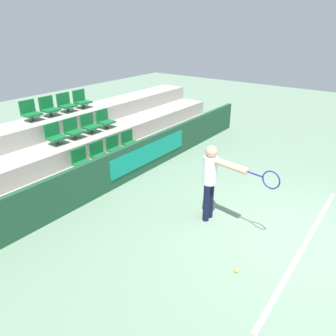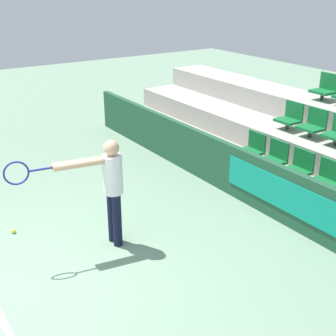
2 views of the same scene
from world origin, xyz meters
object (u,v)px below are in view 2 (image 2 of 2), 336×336
at_px(tennis_ball, 14,231).
at_px(stadium_chair_0, 253,148).
at_px(tennis_player, 107,183).
at_px(stadium_chair_4, 290,117).
at_px(stadium_chair_2, 299,167).
at_px(stadium_chair_8, 325,88).
at_px(stadium_chair_5, 313,124).
at_px(stadium_chair_3, 326,178).
at_px(stadium_chair_1, 275,157).

bearing_deg(tennis_ball, stadium_chair_0, 82.59).
xyz_separation_m(tennis_player, tennis_ball, (-1.08, -1.08, -0.94)).
height_order(stadium_chair_4, tennis_ball, stadium_chair_4).
height_order(stadium_chair_2, stadium_chair_8, stadium_chair_8).
relative_size(stadium_chair_2, tennis_ball, 7.88).
bearing_deg(stadium_chair_8, tennis_ball, -95.21).
height_order(stadium_chair_5, tennis_player, tennis_player).
height_order(stadium_chair_0, stadium_chair_3, same).
xyz_separation_m(stadium_chair_0, stadium_chair_3, (1.67, 0.00, 0.00)).
bearing_deg(stadium_chair_1, stadium_chair_8, 106.73).
bearing_deg(stadium_chair_8, stadium_chair_5, -58.98).
relative_size(stadium_chair_2, stadium_chair_8, 1.00).
bearing_deg(tennis_player, stadium_chair_1, 98.53).
bearing_deg(stadium_chair_5, stadium_chair_2, -58.98).
bearing_deg(tennis_ball, stadium_chair_2, 68.82).
bearing_deg(tennis_player, tennis_ball, -125.72).
xyz_separation_m(stadium_chair_4, tennis_ball, (-0.56, -5.25, -1.09)).
distance_m(stadium_chair_0, stadium_chair_4, 1.03).
relative_size(stadium_chair_3, stadium_chair_5, 1.00).
distance_m(stadium_chair_1, tennis_ball, 4.51).
bearing_deg(stadium_chair_5, stadium_chair_1, -90.00).
relative_size(stadium_chair_0, stadium_chair_2, 1.00).
distance_m(stadium_chair_8, tennis_ball, 6.39).
bearing_deg(stadium_chair_2, stadium_chair_3, 0.00).
bearing_deg(stadium_chair_0, stadium_chair_1, 0.00).
relative_size(stadium_chair_1, stadium_chair_2, 1.00).
distance_m(stadium_chair_1, stadium_chair_2, 0.56).
bearing_deg(stadium_chair_0, tennis_player, -80.91).
height_order(stadium_chair_0, stadium_chair_2, same).
bearing_deg(tennis_player, stadium_chair_3, 79.65).
bearing_deg(stadium_chair_0, tennis_ball, -97.41).
height_order(stadium_chair_0, tennis_player, tennis_player).
relative_size(stadium_chair_0, stadium_chair_4, 1.00).
bearing_deg(stadium_chair_2, stadium_chair_4, 140.25).
bearing_deg(tennis_player, stadium_chair_2, 88.80).
bearing_deg(tennis_ball, stadium_chair_4, 83.88).
bearing_deg(stadium_chair_2, tennis_ball, -111.18).
distance_m(stadium_chair_1, stadium_chair_4, 1.17).
bearing_deg(stadium_chair_8, stadium_chair_4, -90.00).
bearing_deg(stadium_chair_3, stadium_chair_2, 180.00).
bearing_deg(tennis_player, stadium_chair_0, 108.29).
distance_m(stadium_chair_8, tennis_player, 5.15).
bearing_deg(stadium_chair_0, stadium_chair_2, 0.00).
relative_size(stadium_chair_4, stadium_chair_8, 1.00).
height_order(stadium_chair_1, tennis_player, tennis_player).
bearing_deg(stadium_chair_8, stadium_chair_0, -90.00).
height_order(stadium_chair_1, stadium_chair_8, stadium_chair_8).
distance_m(stadium_chair_2, stadium_chair_5, 1.17).
xyz_separation_m(stadium_chair_1, stadium_chair_5, (0.00, 0.93, 0.44)).
distance_m(stadium_chair_3, tennis_player, 3.45).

